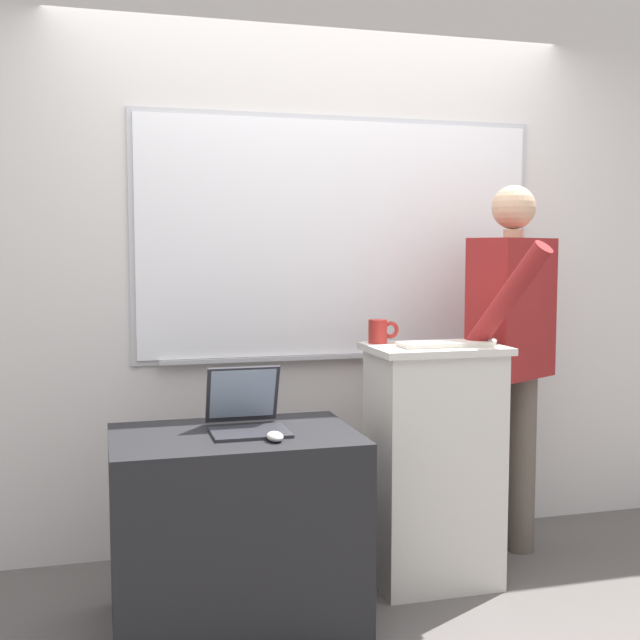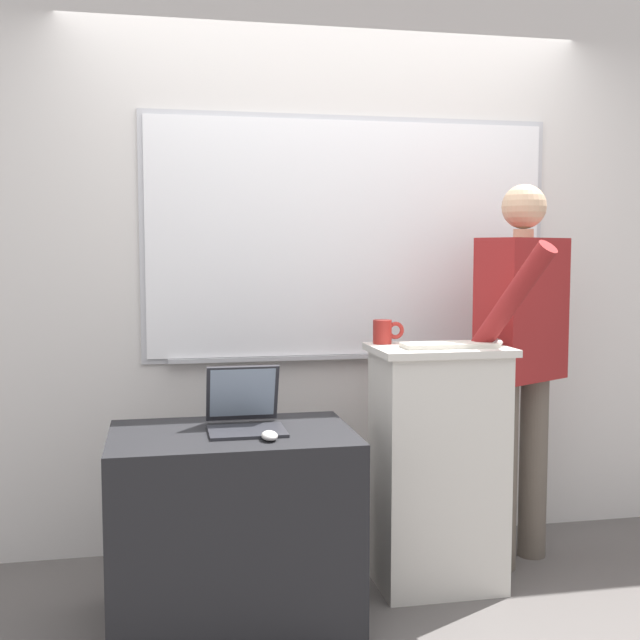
{
  "view_description": "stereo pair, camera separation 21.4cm",
  "coord_description": "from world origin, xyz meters",
  "views": [
    {
      "loc": [
        -1.02,
        -2.66,
        1.44
      ],
      "look_at": [
        -0.19,
        0.4,
        1.17
      ],
      "focal_mm": 45.0,
      "sensor_mm": 36.0,
      "label": 1
    },
    {
      "loc": [
        -0.82,
        -2.71,
        1.44
      ],
      "look_at": [
        -0.19,
        0.4,
        1.17
      ],
      "focal_mm": 45.0,
      "sensor_mm": 36.0,
      "label": 2
    }
  ],
  "objects": [
    {
      "name": "back_wall",
      "position": [
        0.0,
        1.16,
        1.49
      ],
      "size": [
        6.4,
        0.17,
        2.98
      ],
      "color": "silver",
      "rests_on": "ground_plane"
    },
    {
      "name": "lectern_podium",
      "position": [
        0.34,
        0.48,
        0.52
      ],
      "size": [
        0.57,
        0.41,
        1.04
      ],
      "color": "beige",
      "rests_on": "ground_plane"
    },
    {
      "name": "side_desk",
      "position": [
        -0.55,
        0.31,
        0.38
      ],
      "size": [
        0.93,
        0.62,
        0.75
      ],
      "color": "black",
      "rests_on": "ground_plane"
    },
    {
      "name": "person_presenter",
      "position": [
        0.8,
        0.65,
        1.01
      ],
      "size": [
        0.6,
        0.71,
        1.74
      ],
      "rotation": [
        0.0,
        0.0,
        0.5
      ],
      "color": "brown",
      "rests_on": "ground_plane"
    },
    {
      "name": "laptop",
      "position": [
        -0.49,
        0.37,
        0.82
      ],
      "size": [
        0.29,
        0.32,
        0.24
      ],
      "color": "#28282D",
      "rests_on": "side_desk"
    },
    {
      "name": "wireless_keyboard",
      "position": [
        0.37,
        0.43,
        1.05
      ],
      "size": [
        0.4,
        0.14,
        0.02
      ],
      "color": "beige",
      "rests_on": "lectern_podium"
    },
    {
      "name": "computer_mouse_by_laptop",
      "position": [
        -0.43,
        0.15,
        0.77
      ],
      "size": [
        0.06,
        0.1,
        0.03
      ],
      "color": "silver",
      "rests_on": "side_desk"
    },
    {
      "name": "computer_mouse_by_keyboard",
      "position": [
        0.58,
        0.45,
        1.06
      ],
      "size": [
        0.06,
        0.1,
        0.03
      ],
      "color": "silver",
      "rests_on": "lectern_podium"
    },
    {
      "name": "coffee_mug",
      "position": [
        0.14,
        0.62,
        1.09
      ],
      "size": [
        0.14,
        0.08,
        0.1
      ],
      "color": "maroon",
      "rests_on": "lectern_podium"
    }
  ]
}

